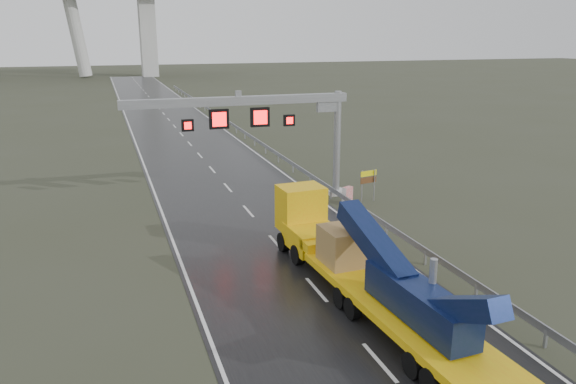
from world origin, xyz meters
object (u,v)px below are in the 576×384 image
object	(u,v)px
heavy_haul_truck	(357,262)
striped_barrier	(347,195)
exit_sign_pair	(368,180)
sign_gantry	(270,118)

from	to	relation	value
heavy_haul_truck	striped_barrier	bearing A→B (deg)	64.11
heavy_haul_truck	striped_barrier	size ratio (longest dim) A/B	14.95
heavy_haul_truck	exit_sign_pair	xyz separation A→B (m)	(6.76, 12.61, -0.04)
sign_gantry	striped_barrier	xyz separation A→B (m)	(4.58, -2.42, -5.03)
exit_sign_pair	striped_barrier	world-z (taller)	exit_sign_pair
sign_gantry	heavy_haul_truck	distance (m)	15.54
sign_gantry	heavy_haul_truck	world-z (taller)	sign_gantry
heavy_haul_truck	exit_sign_pair	distance (m)	14.31
heavy_haul_truck	exit_sign_pair	world-z (taller)	heavy_haul_truck
exit_sign_pair	heavy_haul_truck	bearing A→B (deg)	-129.75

